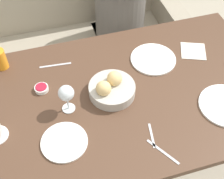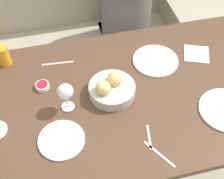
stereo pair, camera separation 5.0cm
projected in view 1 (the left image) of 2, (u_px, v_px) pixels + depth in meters
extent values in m
plane|color=#A89E89|center=(125.00, 164.00, 2.17)|extent=(10.00, 10.00, 0.00)
cube|color=#4C3323|center=(129.00, 95.00, 1.59)|extent=(1.53, 0.95, 0.03)
cube|color=#4C3323|center=(1.00, 109.00, 2.02)|extent=(0.06, 0.06, 0.74)
cube|color=#4C3323|center=(201.00, 64.00, 2.28)|extent=(0.06, 0.06, 0.74)
cube|color=#9E937F|center=(75.00, 56.00, 2.58)|extent=(1.70, 0.70, 0.40)
cube|color=#9E937F|center=(163.00, 29.00, 2.65)|extent=(0.14, 0.70, 0.60)
cube|color=#23232D|center=(119.00, 56.00, 2.58)|extent=(0.34, 0.47, 0.40)
cylinder|color=#5B5651|center=(120.00, 10.00, 2.24)|extent=(0.36, 0.36, 0.50)
cylinder|color=#B2ADA3|center=(112.00, 90.00, 1.55)|extent=(0.23, 0.23, 0.05)
sphere|color=#DBB775|center=(115.00, 79.00, 1.53)|extent=(0.08, 0.08, 0.08)
sphere|color=#DBB775|center=(104.00, 89.00, 1.49)|extent=(0.08, 0.08, 0.08)
cylinder|color=white|center=(64.00, 142.00, 1.39)|extent=(0.21, 0.21, 0.01)
cylinder|color=white|center=(153.00, 59.00, 1.73)|extent=(0.25, 0.25, 0.01)
cylinder|color=orange|center=(0.00, 59.00, 1.65)|extent=(0.07, 0.07, 0.11)
cylinder|color=silver|center=(69.00, 108.00, 1.51)|extent=(0.06, 0.06, 0.00)
cylinder|color=silver|center=(68.00, 103.00, 1.48)|extent=(0.01, 0.01, 0.07)
sphere|color=silver|center=(66.00, 93.00, 1.42)|extent=(0.08, 0.08, 0.08)
cylinder|color=white|center=(42.00, 89.00, 1.58)|extent=(0.07, 0.07, 0.02)
cylinder|color=#A3192D|center=(41.00, 87.00, 1.57)|extent=(0.06, 0.06, 0.00)
cube|color=#B7B7BC|center=(163.00, 152.00, 1.36)|extent=(0.10, 0.15, 0.00)
cube|color=#B7B7BC|center=(55.00, 65.00, 1.70)|extent=(0.17, 0.03, 0.00)
cube|color=#B7B7BC|center=(152.00, 136.00, 1.41)|extent=(0.03, 0.13, 0.00)
cube|color=silver|center=(193.00, 51.00, 1.77)|extent=(0.18, 0.18, 0.00)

